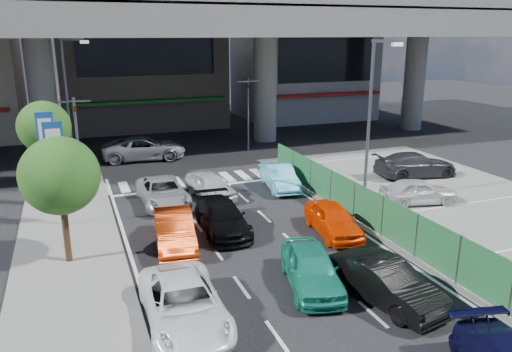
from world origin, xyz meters
name	(u,v)px	position (x,y,z in m)	size (l,w,h in m)	color
ground	(285,279)	(0.00, 0.00, 0.00)	(120.00, 120.00, 0.00)	black
parking_lot	(486,219)	(11.00, 2.00, 0.03)	(12.00, 28.00, 0.06)	#62625F
sidewalk_left	(70,262)	(-7.00, 4.00, 0.06)	(4.00, 30.00, 0.12)	#62625F
fence_run	(397,225)	(5.30, 1.00, 0.90)	(0.16, 22.00, 1.80)	#1D562D
expressway	(159,25)	(0.00, 22.00, 8.76)	(64.00, 14.00, 10.75)	slate
building_center	(138,42)	(0.00, 32.97, 7.49)	(14.00, 10.90, 15.00)	gray
building_east	(303,56)	(16.00, 31.97, 5.99)	(12.00, 10.90, 12.00)	gray
traffic_light_left	(76,123)	(-6.20, 12.00, 3.94)	(1.60, 1.24, 5.20)	#595B60
traffic_light_right	(248,97)	(5.50, 19.00, 3.94)	(1.60, 1.24, 5.20)	#595B60
street_lamp_right	(373,109)	(7.17, 6.00, 4.77)	(1.65, 0.22, 8.00)	#595B60
street_lamp_left	(69,93)	(-6.33, 18.00, 4.77)	(1.65, 0.22, 8.00)	#595B60
signboard_near	(56,160)	(-7.20, 7.99, 3.06)	(0.80, 0.14, 4.70)	#595B60
signboard_far	(47,146)	(-7.60, 10.99, 3.06)	(0.80, 0.14, 4.70)	#595B60
tree_near	(60,176)	(-7.00, 4.00, 3.39)	(2.80, 2.80, 4.80)	#382314
tree_far	(44,127)	(-7.80, 14.50, 3.39)	(2.80, 2.80, 4.80)	#382314
sedan_white_mid_left	(184,304)	(-3.89, -1.50, 0.67)	(2.21, 4.79, 1.33)	white
taxi_teal_mid	(311,268)	(0.61, -0.77, 0.69)	(1.63, 4.05, 1.38)	#1A8C70
hatch_black_mid_right	(385,282)	(2.34, -2.48, 0.69)	(1.46, 4.19, 1.38)	black
taxi_orange_left	(174,230)	(-2.99, 4.21, 0.69)	(1.46, 4.19, 1.38)	red
sedan_black_mid	(222,217)	(-0.76, 5.00, 0.65)	(1.82, 4.48, 1.30)	black
taxi_orange_right	(333,219)	(3.57, 3.05, 0.65)	(1.54, 3.82, 1.30)	#EE3500
wagon_silver_front_left	(163,192)	(-2.48, 9.41, 0.64)	(2.14, 4.63, 1.29)	#999DA0
sedan_white_front_mid	(210,185)	(0.04, 9.69, 0.64)	(1.51, 3.76, 1.28)	silver
kei_truck_front_right	(280,177)	(4.01, 9.80, 0.66)	(1.40, 4.00, 1.32)	#4EAED1
crossing_wagon_silver	(144,148)	(-1.96, 19.05, 0.76)	(2.54, 5.51, 1.53)	gray
parked_sedan_white	(418,191)	(9.38, 4.89, 0.70)	(1.51, 3.75, 1.28)	silver
parked_sedan_dgrey	(415,165)	(12.37, 8.97, 0.78)	(2.01, 4.95, 1.44)	#292A2E
traffic_cone	(388,212)	(6.66, 3.53, 0.43)	(0.38, 0.38, 0.75)	#FB490D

